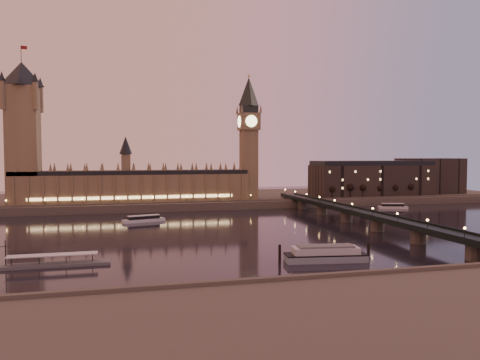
{
  "coord_description": "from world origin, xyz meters",
  "views": [
    {
      "loc": [
        -48.88,
        -256.43,
        43.65
      ],
      "look_at": [
        24.73,
        35.0,
        27.29
      ],
      "focal_mm": 35.0,
      "sensor_mm": 36.0,
      "label": 1
    }
  ],
  "objects_px": {
    "cruise_boat_a": "(144,219)",
    "moored_barge": "(326,254)",
    "cruise_boat_b": "(393,206)",
    "pontoon_pier": "(55,263)"
  },
  "relations": [
    {
      "from": "pontoon_pier",
      "to": "moored_barge",
      "type": "bearing_deg",
      "value": -9.82
    },
    {
      "from": "cruise_boat_b",
      "to": "pontoon_pier",
      "type": "xyz_separation_m",
      "value": [
        -238.13,
        -141.28,
        -0.69
      ]
    },
    {
      "from": "cruise_boat_b",
      "to": "moored_barge",
      "type": "bearing_deg",
      "value": -112.38
    },
    {
      "from": "cruise_boat_a",
      "to": "moored_barge",
      "type": "xyz_separation_m",
      "value": [
        67.08,
        -132.48,
        1.06
      ]
    },
    {
      "from": "cruise_boat_a",
      "to": "moored_barge",
      "type": "distance_m",
      "value": 148.5
    },
    {
      "from": "cruise_boat_a",
      "to": "cruise_boat_b",
      "type": "xyz_separation_m",
      "value": [
        198.91,
        27.2,
        -0.03
      ]
    },
    {
      "from": "cruise_boat_b",
      "to": "pontoon_pier",
      "type": "height_order",
      "value": "pontoon_pier"
    },
    {
      "from": "cruise_boat_b",
      "to": "pontoon_pier",
      "type": "relative_size",
      "value": 0.57
    },
    {
      "from": "moored_barge",
      "to": "cruise_boat_b",
      "type": "bearing_deg",
      "value": 58.54
    },
    {
      "from": "cruise_boat_a",
      "to": "moored_barge",
      "type": "height_order",
      "value": "moored_barge"
    }
  ]
}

